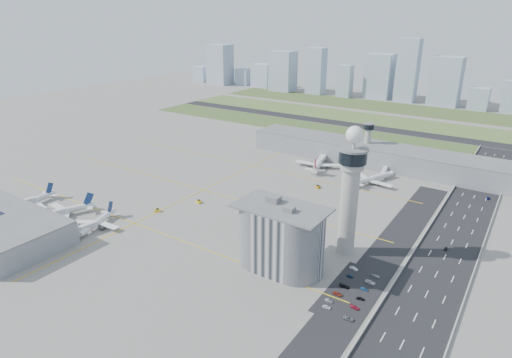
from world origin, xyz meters
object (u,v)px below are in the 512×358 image
Objects in this scene: car_lot_2 at (338,294)px; car_lot_9 at (364,289)px; control_tower at (350,187)px; car_hw_2 at (488,198)px; jet_bridge_far_1 at (385,170)px; jet_bridge_near_0 at (11,208)px; tug_3 at (199,201)px; tug_1 at (106,216)px; car_lot_8 at (361,299)px; car_hw_1 at (446,249)px; airplane_near_c at (95,220)px; car_lot_7 at (355,307)px; airplane_near_b at (58,208)px; car_lot_1 at (329,301)px; secondary_tower at (368,139)px; car_lot_4 at (350,276)px; jet_bridge_far_0 at (325,158)px; tug_0 at (64,218)px; tug_4 at (318,186)px; car_lot_11 at (376,276)px; jet_bridge_near_2 at (71,234)px; airplane_near_a at (27,200)px; tug_5 at (361,182)px; car_lot_5 at (354,268)px; jet_bridge_near_1 at (39,220)px; car_hw_4 at (477,169)px; car_lot_10 at (370,282)px; airplane_far_b at (373,175)px; car_lot_3 at (345,286)px; car_lot_6 at (349,318)px; car_lot_0 at (327,307)px; tug_2 at (157,210)px; airplane_far_a at (319,159)px; admin_building at (281,238)px.

car_lot_2 is 1.24× the size of car_lot_9.
control_tower is 16.35× the size of car_hw_2.
jet_bridge_near_0 is at bearing -50.53° from jet_bridge_far_1.
car_hw_2 is at bearing -36.66° from tug_3.
car_lot_8 is (152.53, 8.75, -0.37)m from tug_1.
jet_bridge_far_1 is at bearing 120.22° from car_hw_1.
airplane_near_c is 8.65× the size of car_lot_7.
airplane_near_b is 166.31m from car_lot_1.
secondary_tower is 7.63× the size of car_lot_2.
car_lot_1 is 1.05× the size of car_lot_4.
tug_0 is (-79.72, -181.30, -1.98)m from jet_bridge_far_0.
car_lot_8 is (9.20, 2.28, -0.01)m from car_lot_2.
tug_4 is (82.56, 110.99, 0.10)m from tug_1.
car_lot_11 is 0.96× the size of car_hw_2.
jet_bridge_near_2 is 4.30× the size of tug_1.
airplane_near_a reaches higher than car_lot_8.
tug_5 is 113.63m from car_lot_5.
jet_bridge_near_1 is at bearing 117.87° from car_lot_5.
car_hw_4 is at bearing -21.52° from tug_3.
car_lot_9 reaches higher than car_lot_11.
jet_bridge_near_2 is at bearing 113.28° from car_lot_10.
car_lot_10 is at bearing -137.33° from airplane_far_b.
airplane_near_b is at bearing -142.00° from car_hw_2.
tug_3 is (49.24, 61.72, 0.13)m from tug_0.
tug_4 is at bearing -146.12° from tug_1.
car_lot_6 is (9.73, -19.01, -0.03)m from car_lot_3.
jet_bridge_near_2 is 4.15× the size of car_lot_9.
car_lot_0 is 32.77m from car_lot_5.
car_lot_10 is (132.75, -0.33, -0.37)m from tug_2.
tug_5 is at bearing -132.67° from car_hw_4.
tug_5 is at bearing 16.59° from car_lot_3.
jet_bridge_near_0 is at bearing 97.81° from car_lot_1.
control_tower is 131.91m from airplane_far_a.
car_hw_4 is (84.87, 102.28, -0.46)m from tug_4.
tug_2 is at bearing -4.20° from jet_bridge_near_2.
admin_building is 124.90m from tug_5.
secondary_tower reaches higher than car_hw_4.
control_tower reaches higher than jet_bridge_near_0.
admin_building is at bearing 90.82° from car_lot_3.
tug_2 is 123.47m from car_lot_4.
jet_bridge_near_2 reaches higher than tug_5.
car_lot_3 is at bearing 18.20° from jet_bridge_far_0.
jet_bridge_near_0 is 298.00m from car_hw_2.
secondary_tower is 180.04m from car_lot_9.
airplane_far_a reaches higher than airplane_near_c.
control_tower is 106.18m from tug_3.
car_lot_3 is 21.36m from car_lot_6.
car_lot_6 is (10.73, -27.68, 0.06)m from car_lot_4.
car_lot_2 is at bearing 176.95° from car_lot_3.
airplane_near_b reaches higher than jet_bridge_near_2.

